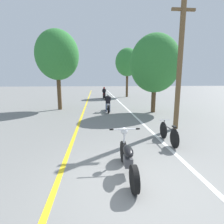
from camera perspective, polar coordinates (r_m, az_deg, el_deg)
ground_plane at (r=4.51m, az=5.44°, el=-22.03°), size 120.00×120.00×0.00m
lane_stripe_center at (r=16.33m, az=-8.66°, el=1.95°), size 0.14×48.00×0.01m
lane_stripe_edge at (r=16.51m, az=3.73°, el=2.14°), size 0.14×48.00×0.01m
utility_pole at (r=9.08m, az=21.25°, el=14.37°), size 1.10×0.24×6.09m
roadside_tree_right_near at (r=13.36m, az=13.86°, el=15.09°), size 3.60×3.24×5.63m
roadside_tree_right_far at (r=24.89m, az=5.02°, el=15.82°), size 3.28×2.95×6.63m
roadside_tree_left at (r=14.90m, az=-17.47°, el=17.24°), size 3.34×3.01×6.21m
motorcycle_foreground at (r=4.69m, az=5.13°, el=-14.52°), size 0.86×2.11×1.07m
motorcycle_rider_lead at (r=13.32m, az=-1.35°, el=2.34°), size 0.50×2.01×1.37m
motorcycle_rider_far at (r=22.48m, az=-2.58°, el=5.80°), size 0.50×2.10×1.47m
bicycle_parked at (r=7.12m, az=17.99°, el=-6.68°), size 0.44×1.74×0.82m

